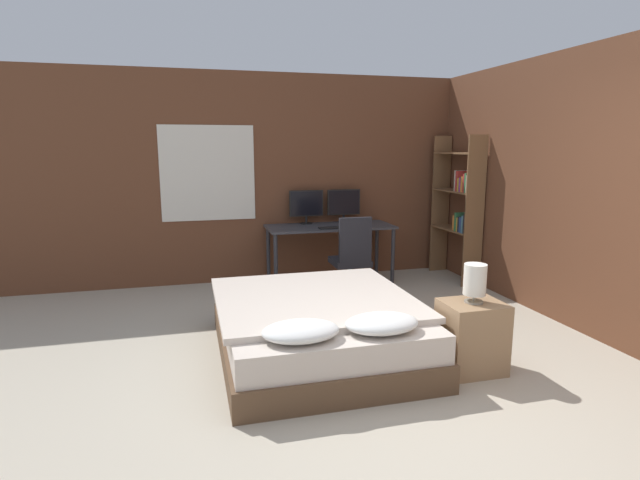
% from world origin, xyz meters
% --- Properties ---
extents(ground_plane, '(20.00, 20.00, 0.00)m').
position_xyz_m(ground_plane, '(0.00, 0.00, 0.00)').
color(ground_plane, '#B2A893').
extents(wall_back, '(12.00, 0.08, 2.70)m').
position_xyz_m(wall_back, '(-0.02, 3.80, 1.35)').
color(wall_back, brown).
rests_on(wall_back, ground_plane).
extents(wall_side_right, '(0.06, 12.00, 2.70)m').
position_xyz_m(wall_side_right, '(2.05, 1.50, 1.35)').
color(wall_side_right, brown).
rests_on(wall_side_right, ground_plane).
extents(bed, '(1.66, 1.94, 0.57)m').
position_xyz_m(bed, '(-0.57, 1.17, 0.25)').
color(bed, brown).
rests_on(bed, ground_plane).
extents(nightstand, '(0.47, 0.39, 0.57)m').
position_xyz_m(nightstand, '(0.54, 0.56, 0.28)').
color(nightstand, '#997551').
rests_on(nightstand, ground_plane).
extents(bedside_lamp, '(0.17, 0.17, 0.31)m').
position_xyz_m(bedside_lamp, '(0.54, 0.56, 0.75)').
color(bedside_lamp, gray).
rests_on(bedside_lamp, nightstand).
extents(desk, '(1.64, 0.67, 0.76)m').
position_xyz_m(desk, '(0.18, 3.39, 0.67)').
color(desk, '#38383D').
rests_on(desk, ground_plane).
extents(monitor_left, '(0.45, 0.16, 0.44)m').
position_xyz_m(monitor_left, '(-0.08, 3.62, 1.01)').
color(monitor_left, black).
rests_on(monitor_left, desk).
extents(monitor_right, '(0.45, 0.16, 0.44)m').
position_xyz_m(monitor_right, '(0.44, 3.62, 1.01)').
color(monitor_right, black).
rests_on(monitor_right, desk).
extents(keyboard, '(0.41, 0.13, 0.02)m').
position_xyz_m(keyboard, '(0.18, 3.16, 0.77)').
color(keyboard, black).
rests_on(keyboard, desk).
extents(computer_mouse, '(0.07, 0.05, 0.04)m').
position_xyz_m(computer_mouse, '(0.47, 3.16, 0.78)').
color(computer_mouse, black).
rests_on(computer_mouse, desk).
extents(office_chair, '(0.52, 0.52, 0.98)m').
position_xyz_m(office_chair, '(0.23, 2.66, 0.38)').
color(office_chair, black).
rests_on(office_chair, ground_plane).
extents(bookshelf, '(0.26, 0.90, 1.91)m').
position_xyz_m(bookshelf, '(1.87, 3.07, 1.05)').
color(bookshelf, brown).
rests_on(bookshelf, ground_plane).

